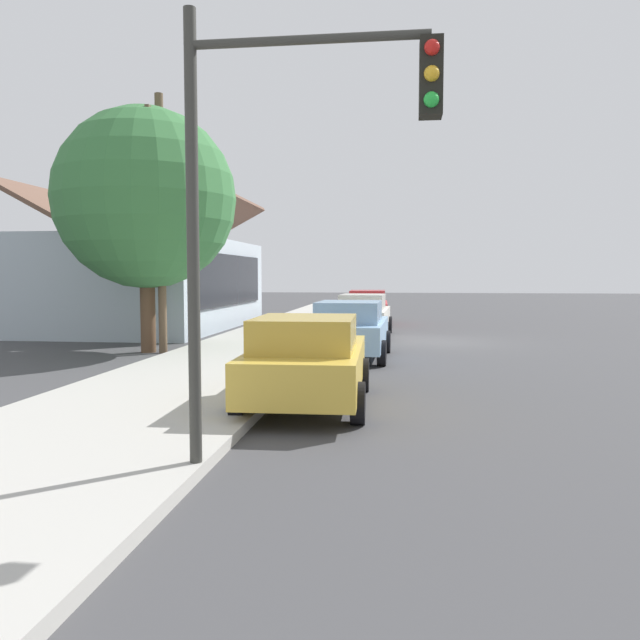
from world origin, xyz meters
TOP-DOWN VIEW (x-y plane):
  - ground_plane at (0.00, 0.00)m, footprint 120.00×120.00m
  - sidewalk_curb at (0.00, 5.60)m, footprint 60.00×4.20m
  - car_mustard at (-10.92, 2.89)m, footprint 4.45×2.17m
  - car_skyblue at (-4.64, 2.62)m, footprint 4.42×2.16m
  - car_ivory at (1.65, 2.61)m, footprint 4.70×2.10m
  - car_cherry at (7.57, 2.74)m, footprint 4.84×2.13m
  - storefront_building at (4.46, 11.98)m, footprint 12.54×7.39m
  - shade_tree at (-3.95, 8.70)m, footprint 5.27×5.27m
  - traffic_light_main at (-14.86, 2.54)m, footprint 0.37×2.79m
  - utility_pole_wooden at (-4.06, 8.20)m, footprint 1.80×0.24m
  - fire_hydrant_red at (-1.68, 4.20)m, footprint 0.22×0.22m

SIDE VIEW (x-z plane):
  - ground_plane at x=0.00m, z-range 0.00..0.00m
  - sidewalk_curb at x=0.00m, z-range 0.00..0.16m
  - fire_hydrant_red at x=-1.68m, z-range 0.14..0.85m
  - car_skyblue at x=-4.64m, z-range 0.02..1.61m
  - car_ivory at x=1.65m, z-range 0.02..1.61m
  - car_mustard at x=-10.92m, z-range 0.02..1.61m
  - car_cherry at x=7.57m, z-range 0.02..1.61m
  - storefront_building at x=4.46m, z-range -0.86..4.95m
  - traffic_light_main at x=-14.86m, z-range 0.89..6.09m
  - utility_pole_wooden at x=-4.06m, z-range 0.18..7.68m
  - shade_tree at x=-3.95m, z-range 0.94..8.10m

